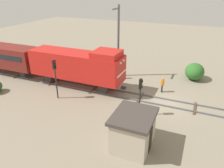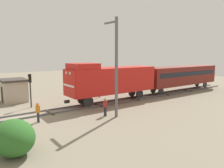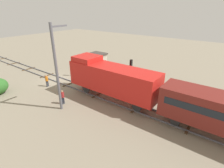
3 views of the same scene
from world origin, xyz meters
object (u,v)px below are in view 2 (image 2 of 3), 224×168
(worker_by_signal, at_px, (105,106))
(catenary_mast, at_px, (116,65))
(traffic_signal_near, at_px, (30,84))
(traffic_signal_mid, at_px, (99,75))
(passenger_car_leading, at_px, (182,75))
(worker_near_track, at_px, (38,111))
(relay_hut, at_px, (14,90))
(locomotive, at_px, (111,79))

(worker_by_signal, height_order, catenary_mast, catenary_mast)
(catenary_mast, bearing_deg, worker_by_signal, -137.27)
(traffic_signal_near, bearing_deg, traffic_signal_mid, 91.28)
(traffic_signal_near, bearing_deg, worker_by_signal, 32.19)
(traffic_signal_near, xyz_separation_m, worker_by_signal, (7.40, 4.66, -1.54))
(worker_by_signal, bearing_deg, passenger_car_leading, 165.97)
(passenger_car_leading, distance_m, worker_near_track, 22.85)
(traffic_signal_mid, distance_m, relay_hut, 10.63)
(passenger_car_leading, bearing_deg, traffic_signal_mid, -104.91)
(traffic_signal_mid, height_order, worker_by_signal, traffic_signal_mid)
(traffic_signal_near, xyz_separation_m, catenary_mast, (8.14, 5.35, 2.19))
(locomotive, bearing_deg, catenary_mast, -31.24)
(locomotive, distance_m, catenary_mast, 6.11)
(traffic_signal_near, relative_size, relay_hut, 1.04)
(catenary_mast, bearing_deg, locomotive, 148.76)
(locomotive, relative_size, traffic_signal_near, 3.20)
(passenger_car_leading, bearing_deg, locomotive, -90.00)
(passenger_car_leading, xyz_separation_m, worker_by_signal, (4.20, -17.02, -1.53))
(traffic_signal_near, relative_size, worker_by_signal, 2.13)
(worker_by_signal, bearing_deg, relay_hut, -92.99)
(locomotive, xyz_separation_m, relay_hut, (-7.50, -9.12, -1.38))
(passenger_car_leading, bearing_deg, traffic_signal_near, -98.40)
(locomotive, relative_size, worker_near_track, 6.82)
(traffic_signal_mid, relative_size, relay_hut, 1.21)
(worker_near_track, relative_size, relay_hut, 0.49)
(locomotive, height_order, worker_near_track, locomotive)
(worker_near_track, bearing_deg, traffic_signal_near, 160.40)
(catenary_mast, bearing_deg, passenger_car_leading, 106.84)
(worker_near_track, distance_m, worker_by_signal, 5.93)
(worker_by_signal, bearing_deg, locomotive, -159.18)
(passenger_car_leading, height_order, worker_by_signal, passenger_car_leading)
(locomotive, relative_size, worker_by_signal, 6.82)
(passenger_car_leading, relative_size, relay_hut, 4.00)
(traffic_signal_near, bearing_deg, worker_near_track, -10.08)
(relay_hut, bearing_deg, traffic_signal_near, 10.19)
(locomotive, distance_m, traffic_signal_mid, 3.45)
(traffic_signal_near, height_order, relay_hut, traffic_signal_near)
(locomotive, distance_m, traffic_signal_near, 8.94)
(worker_by_signal, xyz_separation_m, catenary_mast, (0.74, 0.69, 3.74))
(locomotive, height_order, traffic_signal_near, locomotive)
(passenger_car_leading, distance_m, traffic_signal_mid, 13.22)
(traffic_signal_near, bearing_deg, catenary_mast, 33.28)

